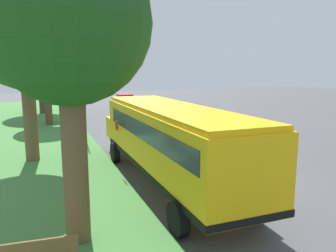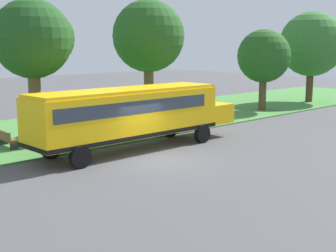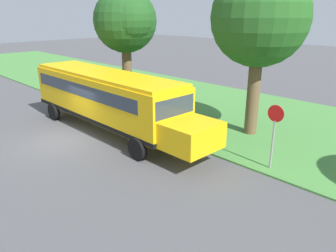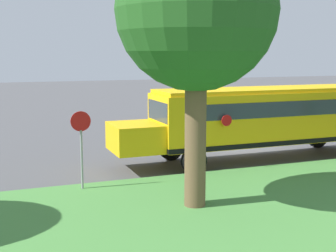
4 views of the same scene
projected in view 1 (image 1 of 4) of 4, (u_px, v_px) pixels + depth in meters
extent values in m
plane|color=#4C4C4F|center=(229.00, 180.00, 13.54)|extent=(120.00, 120.00, 0.00)
cube|color=yellow|center=(170.00, 139.00, 12.47)|extent=(2.50, 10.50, 2.20)
cube|color=yellow|center=(129.00, 127.00, 18.25)|extent=(2.20, 1.90, 1.10)
cube|color=yellow|center=(170.00, 108.00, 12.27)|extent=(2.35, 10.29, 0.16)
cube|color=black|center=(170.00, 164.00, 12.63)|extent=(2.54, 10.54, 0.20)
cube|color=#2D3842|center=(173.00, 128.00, 12.11)|extent=(2.53, 9.24, 0.64)
cube|color=#2D3842|center=(134.00, 111.00, 17.16)|extent=(2.25, 0.12, 0.80)
cylinder|color=red|center=(117.00, 126.00, 14.57)|extent=(0.03, 0.44, 0.44)
cylinder|color=black|center=(115.00, 152.00, 16.10)|extent=(0.30, 1.00, 1.00)
cylinder|color=black|center=(163.00, 148.00, 17.00)|extent=(0.30, 1.00, 1.00)
cylinder|color=black|center=(178.00, 219.00, 8.88)|extent=(0.30, 1.00, 1.00)
cylinder|color=black|center=(255.00, 205.00, 9.78)|extent=(0.30, 1.00, 1.00)
cube|color=tan|center=(158.00, 113.00, 29.68)|extent=(1.80, 4.40, 0.64)
cube|color=tan|center=(158.00, 107.00, 29.44)|extent=(1.60, 2.20, 0.60)
cube|color=#2D3842|center=(158.00, 106.00, 29.43)|extent=(1.62, 2.02, 0.45)
cylinder|color=black|center=(144.00, 115.00, 30.78)|extent=(0.22, 0.64, 0.64)
cylinder|color=black|center=(161.00, 114.00, 31.43)|extent=(0.22, 0.64, 0.64)
cylinder|color=black|center=(154.00, 120.00, 28.03)|extent=(0.22, 0.64, 0.64)
cylinder|color=black|center=(173.00, 118.00, 28.68)|extent=(0.22, 0.64, 0.64)
cube|color=silver|center=(137.00, 106.00, 35.77)|extent=(1.80, 4.40, 0.64)
cube|color=silver|center=(137.00, 100.00, 35.80)|extent=(1.60, 2.20, 0.60)
cube|color=#2D3842|center=(137.00, 100.00, 35.80)|extent=(1.62, 2.02, 0.45)
cylinder|color=black|center=(150.00, 110.00, 34.77)|extent=(0.22, 0.64, 0.64)
cylinder|color=black|center=(133.00, 111.00, 34.13)|extent=(0.22, 0.64, 0.64)
cylinder|color=black|center=(141.00, 107.00, 37.52)|extent=(0.22, 0.64, 0.64)
cylinder|color=black|center=(126.00, 108.00, 36.87)|extent=(0.22, 0.64, 0.64)
cube|color=#B21E1E|center=(125.00, 101.00, 40.91)|extent=(1.80, 4.40, 0.64)
cube|color=#B21E1E|center=(125.00, 96.00, 40.94)|extent=(1.60, 2.20, 0.60)
cube|color=#2D3842|center=(125.00, 96.00, 40.94)|extent=(1.62, 2.02, 0.45)
cylinder|color=black|center=(135.00, 105.00, 39.92)|extent=(0.22, 0.64, 0.64)
cylinder|color=black|center=(121.00, 105.00, 39.27)|extent=(0.22, 0.64, 0.64)
cylinder|color=black|center=(129.00, 103.00, 42.66)|extent=(0.22, 0.64, 0.64)
cylinder|color=black|center=(115.00, 103.00, 42.01)|extent=(0.22, 0.64, 0.64)
cylinder|color=brown|center=(75.00, 167.00, 8.31)|extent=(0.64, 0.64, 4.11)
sphere|color=#1E4C1C|center=(68.00, 22.00, 7.72)|extent=(4.00, 4.00, 4.00)
sphere|color=#1E4C1C|center=(72.00, 24.00, 8.39)|extent=(2.93, 2.93, 2.93)
cylinder|color=brown|center=(30.00, 120.00, 16.00)|extent=(0.64, 0.64, 4.13)
sphere|color=#23561E|center=(25.00, 40.00, 15.35)|extent=(4.69, 4.69, 4.69)
sphere|color=#23561E|center=(27.00, 30.00, 15.05)|extent=(2.79, 2.79, 2.79)
cylinder|color=brown|center=(48.00, 108.00, 26.91)|extent=(0.60, 0.60, 2.86)
sphere|color=#23561E|center=(46.00, 71.00, 26.40)|extent=(4.26, 4.26, 4.26)
sphere|color=#23561E|center=(49.00, 69.00, 27.08)|extent=(2.70, 2.70, 2.70)
cylinder|color=#4C3826|center=(42.00, 98.00, 34.15)|extent=(0.64, 0.64, 3.20)
sphere|color=#33702D|center=(40.00, 61.00, 33.51)|extent=(5.93, 5.93, 5.93)
sphere|color=#33702D|center=(45.00, 60.00, 33.51)|extent=(3.27, 3.27, 3.27)
cylinder|color=gray|center=(86.00, 128.00, 19.87)|extent=(0.08, 0.08, 2.10)
cylinder|color=red|center=(85.00, 105.00, 19.65)|extent=(0.03, 0.68, 0.68)
cube|color=brown|center=(40.00, 249.00, 6.99)|extent=(1.60, 0.19, 0.44)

